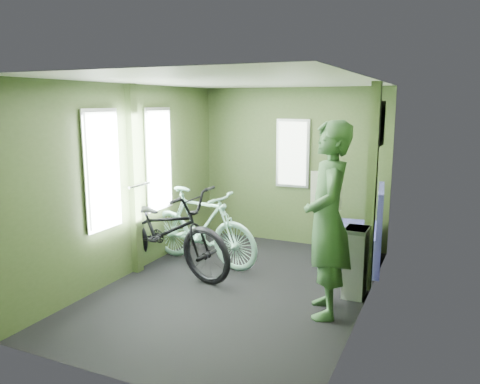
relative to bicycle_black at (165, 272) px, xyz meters
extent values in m
plane|color=black|center=(1.03, -0.12, 0.00)|extent=(4.00, 4.00, 0.00)
cube|color=silver|center=(1.03, -0.12, 2.30)|extent=(2.80, 4.00, 0.02)
cube|color=#364922|center=(1.03, 1.88, 1.15)|extent=(2.80, 0.02, 2.30)
cube|color=#364922|center=(1.03, -2.12, 1.15)|extent=(2.80, 0.02, 2.30)
cube|color=#364922|center=(-0.37, -0.12, 1.15)|extent=(0.02, 4.00, 2.30)
cube|color=#364922|center=(2.43, -0.12, 1.15)|extent=(0.02, 4.00, 2.30)
cube|color=#364922|center=(-0.33, -0.12, 1.15)|extent=(0.08, 0.12, 2.30)
cube|color=silver|center=(-0.32, -0.67, 1.35)|extent=(0.02, 0.56, 1.34)
cube|color=silver|center=(-0.32, 0.43, 1.35)|extent=(0.02, 0.56, 1.34)
cube|color=white|center=(-0.31, -0.67, 1.88)|extent=(0.00, 0.12, 0.12)
cube|color=white|center=(-0.31, 0.43, 1.88)|extent=(0.00, 0.12, 0.12)
cylinder|color=silver|center=(-0.26, -0.12, 1.10)|extent=(0.03, 0.40, 0.03)
cube|color=#364922|center=(2.38, 0.48, 1.15)|extent=(0.10, 0.10, 2.30)
cube|color=white|center=(2.41, 0.78, 1.85)|extent=(0.02, 0.40, 0.50)
cube|color=silver|center=(1.03, 1.84, 1.35)|extent=(0.50, 0.02, 1.00)
imported|color=black|center=(0.00, 0.00, 0.00)|extent=(2.20, 1.27, 1.16)
imported|color=#86CAAE|center=(0.28, 0.43, 0.00)|extent=(1.77, 0.84, 1.06)
imported|color=#315830|center=(2.11, -0.33, 0.96)|extent=(0.66, 0.81, 1.92)
cube|color=silver|center=(2.01, -0.04, 1.20)|extent=(0.33, 0.22, 0.39)
cube|color=gray|center=(2.29, 0.23, 0.38)|extent=(0.23, 0.32, 0.77)
cube|color=navy|center=(2.15, 1.23, 0.25)|extent=(0.67, 1.05, 0.49)
cube|color=navy|center=(2.40, 1.23, 0.77)|extent=(0.19, 0.99, 0.55)
camera|label=1|loc=(3.14, -4.68, 2.07)|focal=35.00mm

